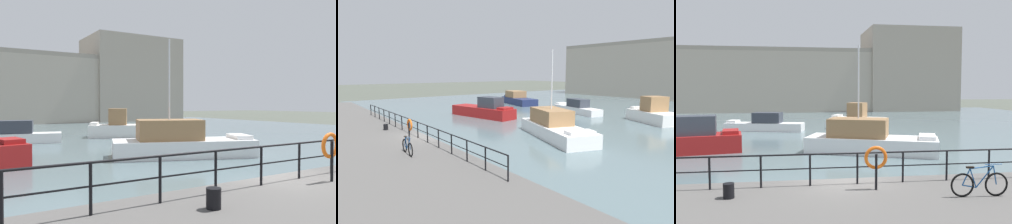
% 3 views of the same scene
% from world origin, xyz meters
% --- Properties ---
extents(ground_plane, '(240.00, 240.00, 0.00)m').
position_xyz_m(ground_plane, '(0.00, 0.00, 0.00)').
color(ground_plane, '#4C5147').
extents(water_basin, '(80.00, 60.00, 0.01)m').
position_xyz_m(water_basin, '(0.00, 30.20, 0.01)').
color(water_basin, slate).
rests_on(water_basin, ground_plane).
extents(harbor_building, '(57.91, 12.00, 15.85)m').
position_xyz_m(harbor_building, '(6.52, 53.76, 6.26)').
color(harbor_building, '#A89E8E').
rests_on(harbor_building, ground_plane).
extents(moored_cabin_cruiser, '(8.83, 5.52, 6.99)m').
position_xyz_m(moored_cabin_cruiser, '(2.89, 9.54, 0.86)').
color(moored_cabin_cruiser, white).
rests_on(moored_cabin_cruiser, water_basin).
extents(moored_harbor_tender, '(7.95, 3.53, 1.84)m').
position_xyz_m(moored_harbor_tender, '(-4.92, 22.23, 0.67)').
color(moored_harbor_tender, white).
rests_on(moored_harbor_tender, water_basin).
extents(moored_small_launch, '(6.19, 4.86, 2.73)m').
position_xyz_m(moored_small_launch, '(4.60, 22.85, 0.93)').
color(moored_small_launch, white).
rests_on(moored_small_launch, water_basin).
extents(moored_red_daysailer, '(8.81, 3.89, 2.41)m').
position_xyz_m(moored_red_daysailer, '(-9.39, 10.90, 0.83)').
color(moored_red_daysailer, maroon).
rests_on(moored_red_daysailer, water_basin).
extents(quay_railing, '(22.33, 0.07, 1.08)m').
position_xyz_m(quay_railing, '(-1.29, -0.75, 1.68)').
color(quay_railing, black).
rests_on(quay_railing, quay_promenade).
extents(parked_bicycle, '(1.77, 0.15, 0.98)m').
position_xyz_m(parked_bicycle, '(3.65, -2.58, 1.33)').
color(parked_bicycle, black).
rests_on(parked_bicycle, quay_promenade).
extents(mooring_bollard, '(0.32, 0.32, 0.44)m').
position_xyz_m(mooring_bollard, '(-3.71, -1.69, 1.16)').
color(mooring_bollard, black).
rests_on(mooring_bollard, quay_promenade).
extents(life_ring_stand, '(0.75, 0.16, 1.40)m').
position_xyz_m(life_ring_stand, '(0.77, -1.43, 1.92)').
color(life_ring_stand, black).
rests_on(life_ring_stand, quay_promenade).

